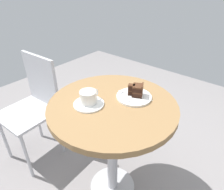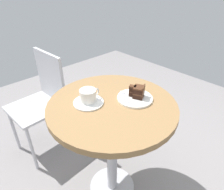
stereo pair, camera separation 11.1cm
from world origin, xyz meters
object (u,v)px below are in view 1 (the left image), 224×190
saucer (89,104)px  cake_plate (134,97)px  coffee_cup (88,97)px  teaspoon (81,104)px  cake_slice (137,90)px  cafe_chair (34,101)px  napkin (137,96)px  fork (123,94)px

saucer → cake_plate: size_ratio=0.83×
saucer → coffee_cup: 0.04m
coffee_cup → cake_plate: coffee_cup is taller
saucer → teaspoon: (-0.04, 0.03, 0.01)m
cake_plate → cake_slice: 0.04m
teaspoon → coffee_cup: bearing=-108.9°
cafe_chair → cake_slice: bearing=14.0°
teaspoon → cafe_chair: bearing=5.1°
coffee_cup → cafe_chair: size_ratio=0.14×
coffee_cup → cake_slice: cake_slice is taller
teaspoon → cake_plate: 0.31m
saucer → napkin: saucer is taller
napkin → cafe_chair: size_ratio=0.22×
fork → cafe_chair: cafe_chair is taller
cake_slice → napkin: (0.01, 0.01, -0.04)m
saucer → coffee_cup: size_ratio=1.36×
saucer → cake_slice: (0.23, -0.16, 0.04)m
saucer → napkin: 0.29m
cake_plate → fork: bearing=119.6°
coffee_cup → fork: 0.21m
saucer → cafe_chair: 0.67m
napkin → coffee_cup: bearing=146.5°
fork → cafe_chair: 0.79m
cake_slice → cake_plate: bearing=153.8°
coffee_cup → teaspoon: 0.06m
fork → teaspoon: bearing=90.8°
cake_plate → cafe_chair: size_ratio=0.24×
coffee_cup → cafe_chair: 0.68m
saucer → coffee_cup: bearing=43.0°
cake_plate → teaspoon: bearing=145.1°
saucer → fork: fork is taller
cake_slice → cafe_chair: size_ratio=0.11×
coffee_cup → cake_slice: (0.23, -0.16, -0.00)m
saucer → cake_slice: bearing=-34.1°
teaspoon → napkin: size_ratio=0.50×
coffee_cup → napkin: coffee_cup is taller
fork → napkin: (0.06, -0.06, -0.01)m
fork → cafe_chair: bearing=44.2°
cake_slice → coffee_cup: bearing=144.3°
napkin → cafe_chair: (-0.25, 0.78, -0.24)m
coffee_cup → napkin: bearing=-33.5°
teaspoon → cafe_chair: (0.03, 0.60, -0.25)m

